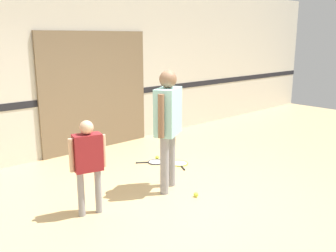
% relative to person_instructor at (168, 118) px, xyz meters
% --- Properties ---
extents(ground_plane, '(16.00, 16.00, 0.00)m').
position_rel_person_instructor_xyz_m(ground_plane, '(-0.23, -0.19, -1.06)').
color(ground_plane, tan).
extents(wall_back, '(16.00, 0.07, 3.20)m').
position_rel_person_instructor_xyz_m(wall_back, '(-0.23, 2.53, 0.54)').
color(wall_back, beige).
rests_on(wall_back, ground_plane).
extents(wall_panel, '(2.31, 0.05, 2.25)m').
position_rel_person_instructor_xyz_m(wall_panel, '(0.38, 2.47, 0.07)').
color(wall_panel, '#756047').
rests_on(wall_panel, ground_plane).
extents(person_instructor, '(0.58, 0.46, 1.71)m').
position_rel_person_instructor_xyz_m(person_instructor, '(0.00, 0.00, 0.00)').
color(person_instructor, gray).
rests_on(person_instructor, ground_plane).
extents(person_student_left, '(0.44, 0.26, 1.19)m').
position_rel_person_instructor_xyz_m(person_student_left, '(-1.23, 0.08, -0.32)').
color(person_student_left, gray).
rests_on(person_student_left, ground_plane).
extents(racket_spare_on_floor, '(0.49, 0.41, 0.03)m').
position_rel_person_instructor_xyz_m(racket_spare_on_floor, '(0.62, 1.02, -1.05)').
color(racket_spare_on_floor, '#28282D').
rests_on(racket_spare_on_floor, ground_plane).
extents(racket_second_spare, '(0.42, 0.51, 0.03)m').
position_rel_person_instructor_xyz_m(racket_second_spare, '(0.88, 0.67, -1.05)').
color(racket_second_spare, '#C6D838').
rests_on(racket_second_spare, ground_plane).
extents(tennis_ball_near_instructor, '(0.07, 0.07, 0.07)m').
position_rel_person_instructor_xyz_m(tennis_ball_near_instructor, '(0.10, -0.46, -1.02)').
color(tennis_ball_near_instructor, '#CCE038').
rests_on(tennis_ball_near_instructor, ground_plane).
extents(tennis_ball_by_spare_racket, '(0.07, 0.07, 0.07)m').
position_rel_person_instructor_xyz_m(tennis_ball_by_spare_racket, '(0.77, 1.13, -1.02)').
color(tennis_ball_by_spare_racket, '#CCE038').
rests_on(tennis_ball_by_spare_racket, ground_plane).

